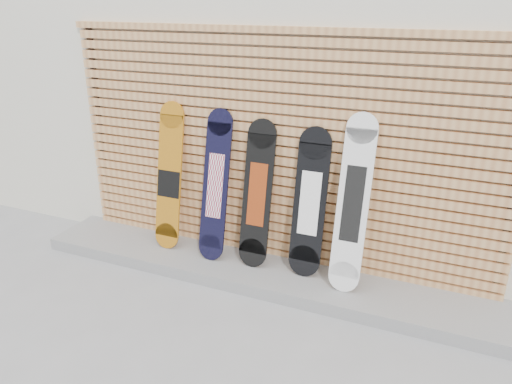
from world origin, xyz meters
TOP-DOWN VIEW (x-y plane):
  - ground at (0.00, 0.00)m, footprint 80.00×80.00m
  - building at (0.50, 3.50)m, footprint 12.00×5.00m
  - concrete_step at (-0.15, 0.68)m, footprint 4.60×0.70m
  - slat_wall at (-0.15, 0.97)m, footprint 4.26×0.08m
  - snowboard_0 at (-1.20, 0.79)m, footprint 0.27×0.31m
  - snowboard_1 at (-0.67, 0.77)m, footprint 0.26×0.35m
  - snowboard_2 at (-0.25, 0.79)m, footprint 0.28×0.31m
  - snowboard_3 at (0.26, 0.81)m, footprint 0.30×0.28m
  - snowboard_4 at (0.66, 0.75)m, footprint 0.27×0.39m

SIDE VIEW (x-z plane):
  - ground at x=0.00m, z-range 0.00..0.00m
  - concrete_step at x=-0.15m, z-range 0.00..0.12m
  - snowboard_3 at x=0.26m, z-range 0.12..1.48m
  - snowboard_2 at x=-0.25m, z-range 0.12..1.50m
  - snowboard_1 at x=-0.67m, z-range 0.12..1.56m
  - snowboard_0 at x=-1.20m, z-range 0.11..1.57m
  - snowboard_4 at x=0.66m, z-range 0.12..1.64m
  - slat_wall at x=-0.15m, z-range 0.06..2.35m
  - building at x=0.50m, z-range 0.00..3.60m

